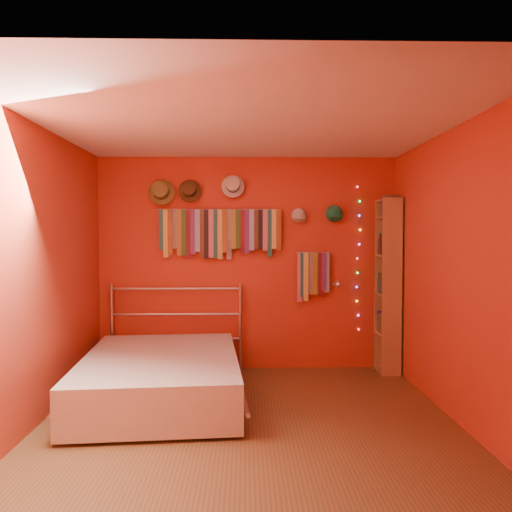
{
  "coord_description": "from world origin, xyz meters",
  "views": [
    {
      "loc": [
        -0.03,
        -4.14,
        1.57
      ],
      "look_at": [
        0.08,
        0.9,
        1.37
      ],
      "focal_mm": 35.0,
      "sensor_mm": 36.0,
      "label": 1
    }
  ],
  "objects": [
    {
      "name": "bookshelf",
      "position": [
        1.66,
        1.53,
        1.02
      ],
      "size": [
        0.25,
        0.34,
        2.0
      ],
      "color": "#A47F4A",
      "rests_on": "ground"
    },
    {
      "name": "right_wall",
      "position": [
        1.75,
        0.0,
        1.25
      ],
      "size": [
        0.02,
        3.5,
        2.5
      ],
      "primitive_type": "cube",
      "color": "#AD381C",
      "rests_on": "ground"
    },
    {
      "name": "fedora_olive",
      "position": [
        -1.0,
        1.65,
        2.09
      ],
      "size": [
        0.3,
        0.17,
        0.3
      ],
      "rotation": [
        1.36,
        0.0,
        0.0
      ],
      "color": "olive",
      "rests_on": "back_wall"
    },
    {
      "name": "ground",
      "position": [
        0.0,
        0.0,
        0.0
      ],
      "size": [
        3.5,
        3.5,
        0.0
      ],
      "primitive_type": "plane",
      "color": "brown",
      "rests_on": "ground"
    },
    {
      "name": "fedora_white",
      "position": [
        -0.17,
        1.66,
        2.16
      ],
      "size": [
        0.27,
        0.15,
        0.26
      ],
      "rotation": [
        1.36,
        0.0,
        0.0
      ],
      "color": "beige",
      "rests_on": "back_wall"
    },
    {
      "name": "fairy_lights",
      "position": [
        1.31,
        1.71,
        1.31
      ],
      "size": [
        0.06,
        0.02,
        1.71
      ],
      "color": "#FF3333",
      "rests_on": "back_wall"
    },
    {
      "name": "ceiling",
      "position": [
        0.0,
        0.0,
        2.5
      ],
      "size": [
        3.5,
        3.5,
        0.02
      ],
      "primitive_type": "cube",
      "color": "white",
      "rests_on": "back_wall"
    },
    {
      "name": "tie_rack",
      "position": [
        -0.33,
        1.68,
        1.63
      ],
      "size": [
        1.45,
        0.03,
        0.59
      ],
      "color": "#AEAEB3",
      "rests_on": "back_wall"
    },
    {
      "name": "cap_green",
      "position": [
        1.02,
        1.7,
        1.83
      ],
      "size": [
        0.19,
        0.24,
        0.19
      ],
      "color": "#1C7E4F",
      "rests_on": "back_wall"
    },
    {
      "name": "fedora_brown",
      "position": [
        -0.67,
        1.66,
        2.11
      ],
      "size": [
        0.27,
        0.15,
        0.26
      ],
      "rotation": [
        1.36,
        0.0,
        0.0
      ],
      "color": "#483219",
      "rests_on": "back_wall"
    },
    {
      "name": "left_wall",
      "position": [
        -1.75,
        0.0,
        1.25
      ],
      "size": [
        0.02,
        3.5,
        2.5
      ],
      "primitive_type": "cube",
      "color": "#AD381C",
      "rests_on": "ground"
    },
    {
      "name": "small_tie_rack",
      "position": [
        0.77,
        1.69,
        1.13
      ],
      "size": [
        0.4,
        0.03,
        0.59
      ],
      "color": "#AEAEB3",
      "rests_on": "back_wall"
    },
    {
      "name": "cap_white",
      "position": [
        0.6,
        1.7,
        1.81
      ],
      "size": [
        0.17,
        0.22,
        0.17
      ],
      "color": "beige",
      "rests_on": "back_wall"
    },
    {
      "name": "back_wall",
      "position": [
        0.0,
        1.75,
        1.25
      ],
      "size": [
        3.5,
        0.02,
        2.5
      ],
      "primitive_type": "cube",
      "color": "#AD381C",
      "rests_on": "ground"
    },
    {
      "name": "bed",
      "position": [
        -0.83,
        0.59,
        0.23
      ],
      "size": [
        1.69,
        2.15,
        1.01
      ],
      "rotation": [
        0.0,
        0.0,
        0.08
      ],
      "color": "#AEAEB3",
      "rests_on": "ground"
    },
    {
      "name": "reading_lamp",
      "position": [
        1.03,
        1.52,
        1.02
      ],
      "size": [
        0.07,
        0.3,
        0.09
      ],
      "color": "#AEAEB3",
      "rests_on": "back_wall"
    }
  ]
}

